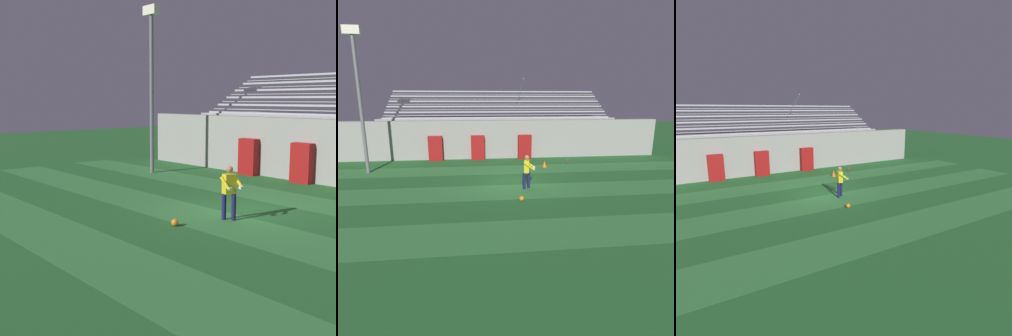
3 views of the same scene
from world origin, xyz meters
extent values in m
plane|color=#236028|center=(0.00, 0.00, 0.00)|extent=(80.00, 80.00, 0.00)
cube|color=#337A38|center=(0.00, -6.00, 0.00)|extent=(28.00, 2.18, 0.01)
cube|color=#337A38|center=(0.00, -1.64, 0.00)|extent=(28.00, 2.18, 0.01)
cube|color=#337A38|center=(0.00, 2.72, 0.00)|extent=(28.00, 2.18, 0.01)
cube|color=#999691|center=(0.00, 6.50, 1.40)|extent=(24.00, 0.60, 2.80)
cube|color=maroon|center=(-1.72, 5.95, 0.88)|extent=(0.97, 0.44, 1.76)
cube|color=maroon|center=(1.72, 5.95, 0.88)|extent=(0.97, 0.44, 1.76)
cube|color=maroon|center=(-4.72, 5.95, 0.88)|extent=(0.97, 0.44, 1.76)
cube|color=#999691|center=(0.00, 9.20, 1.45)|extent=(18.00, 4.60, 2.90)
cube|color=#A8AAB2|center=(0.00, 7.25, 2.95)|extent=(17.10, 0.36, 0.10)
cube|color=#999691|center=(0.00, 7.05, 2.72)|extent=(17.10, 0.60, 0.04)
cube|color=#A8AAB2|center=(0.00, 7.95, 3.35)|extent=(17.10, 0.36, 0.10)
cube|color=#999691|center=(0.00, 7.75, 3.12)|extent=(17.10, 0.60, 0.04)
cube|color=#A8AAB2|center=(0.00, 8.65, 3.75)|extent=(17.10, 0.36, 0.10)
cube|color=#999691|center=(0.00, 8.45, 3.52)|extent=(17.10, 0.60, 0.04)
cube|color=#A8AAB2|center=(0.00, 9.35, 4.15)|extent=(17.10, 0.36, 0.10)
cube|color=#999691|center=(0.00, 9.15, 3.92)|extent=(17.10, 0.60, 0.04)
cube|color=#A8AAB2|center=(0.00, 10.05, 4.55)|extent=(17.10, 0.36, 0.10)
cube|color=#999691|center=(0.00, 9.85, 4.32)|extent=(17.10, 0.60, 0.04)
cube|color=#A8AAB2|center=(0.00, 10.75, 4.95)|extent=(17.10, 0.36, 0.10)
cube|color=#999691|center=(0.00, 10.55, 4.72)|extent=(17.10, 0.60, 0.04)
cylinder|color=#A8AAB2|center=(1.76, 8.75, 4.80)|extent=(0.06, 3.33, 2.05)
cylinder|color=slate|center=(-8.30, 2.81, 3.83)|extent=(0.20, 0.20, 7.65)
cube|color=#F2EDCC|center=(-8.30, 2.81, 7.87)|extent=(0.90, 0.36, 0.44)
cylinder|color=#19194C|center=(0.67, -1.15, 0.41)|extent=(0.17, 0.17, 0.82)
cylinder|color=#19194C|center=(0.42, -1.32, 0.41)|extent=(0.17, 0.17, 0.82)
cube|color=yellow|center=(0.54, -1.23, 1.12)|extent=(0.33, 0.43, 0.60)
sphere|color=#A37556|center=(0.54, -1.23, 1.56)|extent=(0.22, 0.22, 0.22)
cylinder|color=yellow|center=(0.74, -1.04, 1.17)|extent=(0.49, 0.20, 0.37)
cylinder|color=yellow|center=(0.62, -1.50, 1.17)|extent=(0.49, 0.20, 0.37)
cube|color=silver|center=(0.92, -1.12, 1.04)|extent=(0.13, 0.13, 0.08)
cube|color=silver|center=(0.82, -1.51, 1.04)|extent=(0.13, 0.13, 0.08)
sphere|color=orange|center=(0.02, -2.94, 0.11)|extent=(0.22, 0.22, 0.22)
cone|color=orange|center=(2.53, 3.11, 0.21)|extent=(0.30, 0.30, 0.42)
cylinder|color=red|center=(4.41, 4.13, 0.12)|extent=(0.07, 0.07, 0.24)
camera|label=1|loc=(9.90, -11.61, 3.63)|focal=50.00mm
camera|label=2|loc=(-1.93, -14.24, 4.23)|focal=30.00mm
camera|label=3|loc=(-6.69, -13.84, 4.62)|focal=30.00mm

